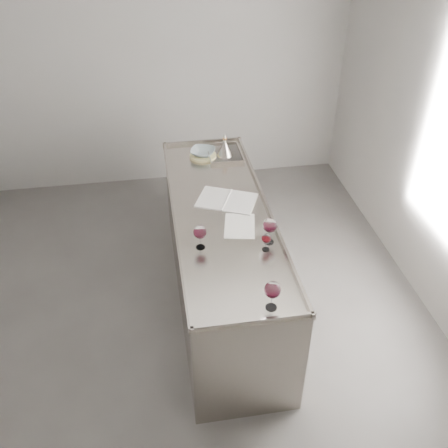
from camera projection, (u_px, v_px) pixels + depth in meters
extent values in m
cube|color=#494745|center=(169.00, 330.00, 4.16)|extent=(4.50, 5.00, 0.02)
cube|color=gray|center=(143.00, 65.00, 5.34)|extent=(4.50, 0.02, 2.80)
cube|color=gray|center=(222.00, 258.00, 4.19)|extent=(0.75, 2.40, 0.92)
cube|color=gray|center=(222.00, 212.00, 3.92)|extent=(0.77, 2.42, 0.02)
cube|color=gray|center=(253.00, 322.00, 2.95)|extent=(0.77, 0.02, 0.03)
cube|color=gray|center=(202.00, 142.00, 4.85)|extent=(0.77, 0.02, 0.03)
cube|color=gray|center=(175.00, 214.00, 3.85)|extent=(0.02, 2.42, 0.03)
cube|color=gray|center=(267.00, 205.00, 3.95)|extent=(0.02, 2.42, 0.03)
cube|color=#595654|center=(225.00, 155.00, 4.67)|extent=(0.30, 0.38, 0.01)
cylinder|color=white|center=(200.00, 247.00, 3.54)|extent=(0.07, 0.07, 0.00)
cylinder|color=white|center=(200.00, 242.00, 3.52)|extent=(0.01, 0.01, 0.09)
ellipsoid|color=white|center=(200.00, 232.00, 3.47)|extent=(0.09, 0.09, 0.10)
cylinder|color=#3D0817|center=(200.00, 234.00, 3.48)|extent=(0.07, 0.07, 0.02)
cylinder|color=white|center=(271.00, 307.00, 3.07)|extent=(0.07, 0.07, 0.00)
cylinder|color=white|center=(272.00, 301.00, 3.04)|extent=(0.01, 0.01, 0.10)
ellipsoid|color=white|center=(273.00, 290.00, 2.98)|extent=(0.10, 0.10, 0.11)
cylinder|color=#390714|center=(272.00, 293.00, 2.99)|extent=(0.07, 0.07, 0.02)
cylinder|color=white|center=(269.00, 242.00, 3.59)|extent=(0.07, 0.07, 0.00)
cylinder|color=white|center=(269.00, 236.00, 3.56)|extent=(0.01, 0.01, 0.10)
ellipsoid|color=white|center=(270.00, 225.00, 3.51)|extent=(0.10, 0.10, 0.11)
cylinder|color=#340713|center=(270.00, 228.00, 3.52)|extent=(0.07, 0.07, 0.02)
cylinder|color=white|center=(266.00, 249.00, 3.52)|extent=(0.05, 0.05, 0.00)
cylinder|color=white|center=(266.00, 245.00, 3.50)|extent=(0.01, 0.01, 0.07)
ellipsoid|color=white|center=(266.00, 238.00, 3.47)|extent=(0.07, 0.07, 0.07)
cylinder|color=#35070A|center=(266.00, 240.00, 3.48)|extent=(0.05, 0.05, 0.01)
cube|color=silver|center=(213.00, 198.00, 4.05)|extent=(0.33, 0.38, 0.01)
cube|color=silver|center=(241.00, 202.00, 4.00)|extent=(0.33, 0.38, 0.01)
cylinder|color=white|center=(227.00, 200.00, 4.02)|extent=(0.14, 0.30, 0.01)
cube|color=silver|center=(240.00, 226.00, 3.75)|extent=(0.29, 0.36, 0.00)
cylinder|color=beige|center=(203.00, 156.00, 4.63)|extent=(0.30, 0.30, 0.02)
imported|color=#86979C|center=(203.00, 152.00, 4.61)|extent=(0.29, 0.29, 0.05)
cone|color=#AAA198|center=(225.00, 149.00, 4.62)|extent=(0.15, 0.15, 0.13)
cylinder|color=#AAA198|center=(225.00, 141.00, 4.57)|extent=(0.03, 0.03, 0.03)
cylinder|color=#A8662E|center=(225.00, 139.00, 4.56)|extent=(0.04, 0.04, 0.02)
cone|color=#AAA198|center=(225.00, 136.00, 4.54)|extent=(0.03, 0.03, 0.04)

